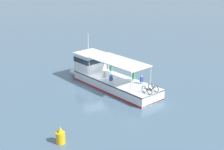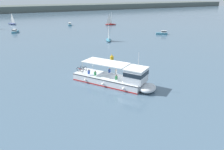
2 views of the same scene
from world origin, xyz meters
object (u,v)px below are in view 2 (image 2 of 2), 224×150
object	(u,v)px
sailboat_off_stern	(109,39)
sailboat_horizon_east	(110,24)
ferry_main	(118,79)
motorboat_near_starboard	(162,33)
channel_buoy	(112,58)
sailboat_near_port	(12,23)
motorboat_far_right	(70,24)
motorboat_horizon_west	(15,31)

from	to	relation	value
sailboat_off_stern	sailboat_horizon_east	size ratio (longest dim) A/B	1.00
ferry_main	motorboat_near_starboard	distance (m)	45.29
channel_buoy	sailboat_near_port	bearing A→B (deg)	100.40
motorboat_far_right	sailboat_horizon_east	bearing A→B (deg)	-22.66
sailboat_near_port	motorboat_near_starboard	bearing A→B (deg)	-50.38
sailboat_horizon_east	motorboat_near_starboard	xyz separation A→B (m)	(4.42, -28.30, 0.00)
sailboat_horizon_east	channel_buoy	xyz separation A→B (m)	(-24.05, -47.16, 0.03)
motorboat_near_starboard	sailboat_off_stern	bearing A→B (deg)	-176.94
ferry_main	sailboat_horizon_east	distance (m)	65.57
ferry_main	sailboat_near_port	bearing A→B (deg)	95.36
motorboat_horizon_west	channel_buoy	distance (m)	46.78
motorboat_horizon_west	sailboat_near_port	bearing A→B (deg)	87.29
motorboat_horizon_west	sailboat_off_stern	bearing A→B (deg)	-50.84
motorboat_far_right	motorboat_near_starboard	size ratio (longest dim) A/B	1.03
motorboat_horizon_west	channel_buoy	size ratio (longest dim) A/B	2.72
sailboat_near_port	channel_buoy	bearing A→B (deg)	-79.60
motorboat_far_right	sailboat_off_stern	bearing A→B (deg)	-90.15
ferry_main	motorboat_far_right	world-z (taller)	ferry_main
ferry_main	sailboat_horizon_east	world-z (taller)	sailboat_horizon_east
sailboat_near_port	channel_buoy	size ratio (longest dim) A/B	3.86
channel_buoy	motorboat_near_starboard	bearing A→B (deg)	33.54
sailboat_near_port	sailboat_horizon_east	size ratio (longest dim) A/B	1.00
channel_buoy	sailboat_horizon_east	bearing A→B (deg)	62.98
sailboat_near_port	channel_buoy	xyz separation A→B (m)	(12.55, -68.41, 0.03)
ferry_main	motorboat_far_right	size ratio (longest dim) A/B	3.25
ferry_main	motorboat_near_starboard	size ratio (longest dim) A/B	3.34
ferry_main	sailboat_off_stern	size ratio (longest dim) A/B	2.29
sailboat_off_stern	sailboat_horizon_east	world-z (taller)	same
ferry_main	sailboat_off_stern	xyz separation A→B (m)	(13.32, 29.37, -0.48)
sailboat_off_stern	motorboat_near_starboard	distance (m)	20.22
motorboat_far_right	channel_buoy	distance (m)	54.36
sailboat_horizon_east	channel_buoy	bearing A→B (deg)	-117.02
motorboat_near_starboard	motorboat_horizon_west	bearing A→B (deg)	148.45
ferry_main	sailboat_near_port	xyz separation A→B (m)	(-7.50, 79.99, -0.48)
ferry_main	motorboat_far_right	bearing A→B (deg)	78.39
ferry_main	motorboat_near_starboard	xyz separation A→B (m)	(33.52, 30.45, -0.47)
sailboat_horizon_east	motorboat_far_right	bearing A→B (deg)	157.34
motorboat_near_starboard	channel_buoy	xyz separation A→B (m)	(-28.46, -18.86, 0.02)
motorboat_far_right	motorboat_near_starboard	bearing A→B (deg)	-60.03
motorboat_far_right	sailboat_horizon_east	size ratio (longest dim) A/B	0.71
motorboat_far_right	motorboat_near_starboard	distance (m)	40.22
motorboat_horizon_west	motorboat_far_right	distance (m)	23.80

